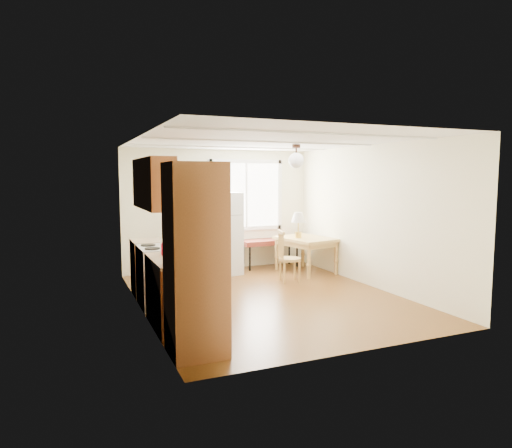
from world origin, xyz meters
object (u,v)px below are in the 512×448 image
bench (270,242)px  dining_table (306,242)px  refrigerator (221,233)px  chair (285,253)px

bench → dining_table: bearing=-61.8°
refrigerator → bench: size_ratio=1.23×
refrigerator → dining_table: 1.72m
refrigerator → dining_table: size_ratio=1.25×
refrigerator → bench: (1.18, 0.23, -0.28)m
bench → dining_table: (0.44, -0.76, 0.07)m
bench → dining_table: size_ratio=1.02×
refrigerator → chair: 1.45m
dining_table → refrigerator: bearing=149.6°
chair → refrigerator: bearing=137.2°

